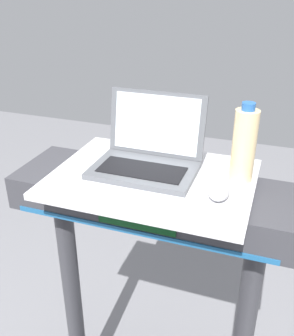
{
  "coord_description": "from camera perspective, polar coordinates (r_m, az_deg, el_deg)",
  "views": [
    {
      "loc": [
        0.35,
        -0.32,
        1.74
      ],
      "look_at": [
        0.0,
        0.65,
        1.23
      ],
      "focal_mm": 41.82,
      "sensor_mm": 36.0,
      "label": 1
    }
  ],
  "objects": [
    {
      "name": "desk_board",
      "position": [
        1.22,
        0.79,
        -1.54
      ],
      "size": [
        0.62,
        0.46,
        0.02
      ],
      "primitive_type": "cube",
      "color": "silver",
      "rests_on": "treadmill_base"
    },
    {
      "name": "laptop",
      "position": [
        1.25,
        0.13,
        1.99
      ],
      "size": [
        0.32,
        0.25,
        0.23
      ],
      "rotation": [
        0.0,
        0.0,
        0.02
      ],
      "color": "#515459",
      "rests_on": "desk_board"
    },
    {
      "name": "computer_mouse",
      "position": [
        1.11,
        10.38,
        -3.35
      ],
      "size": [
        0.07,
        0.11,
        0.03
      ],
      "primitive_type": "ellipsoid",
      "rotation": [
        0.0,
        0.0,
        0.11
      ],
      "color": "#B2B2B7",
      "rests_on": "desk_board"
    },
    {
      "name": "water_bottle",
      "position": [
        1.18,
        13.96,
        3.29
      ],
      "size": [
        0.07,
        0.07,
        0.24
      ],
      "color": "beige",
      "rests_on": "desk_board"
    }
  ]
}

